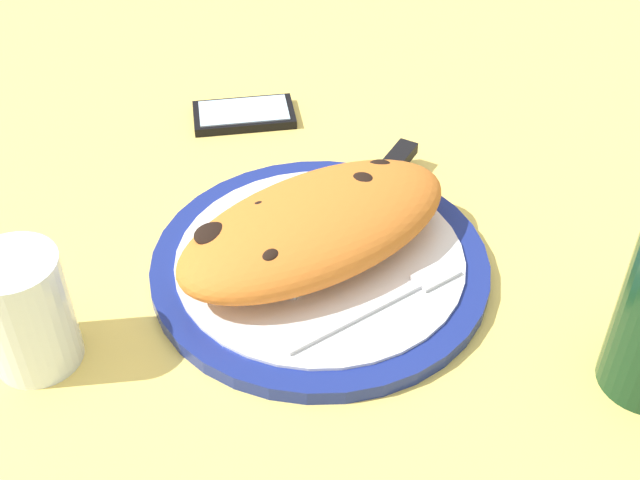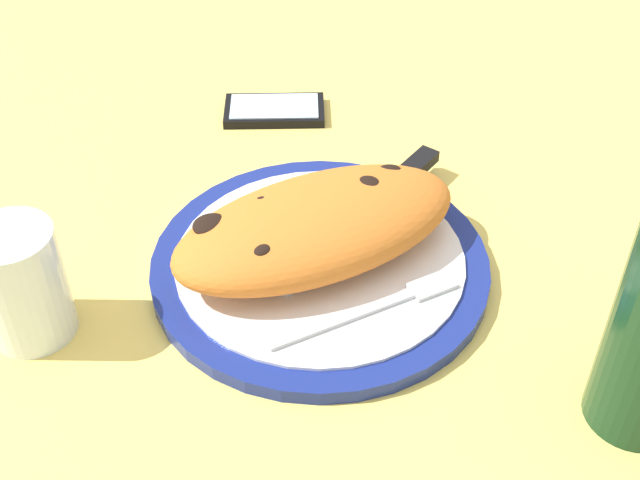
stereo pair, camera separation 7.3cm
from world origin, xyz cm
name	(u,v)px [view 2 (the right image)]	position (x,y,z in cm)	size (l,w,h in cm)	color
ground_plane	(320,283)	(0.00, 0.00, -1.50)	(150.00, 150.00, 3.00)	#EACC60
plate	(320,264)	(0.00, 0.00, 0.81)	(30.24, 30.24, 1.70)	navy
calzone	(312,228)	(-0.49, 0.70, 4.71)	(27.49, 15.03, 5.98)	orange
fork	(382,305)	(2.40, -7.64, 1.90)	(17.37, 2.93, 0.40)	silver
knife	(385,195)	(8.98, 5.33, 2.19)	(22.11, 14.31, 1.20)	silver
smartphone	(274,110)	(5.20, 26.19, 0.56)	(12.73, 9.76, 1.16)	black
water_glass	(24,290)	(-24.70, 2.55, 4.50)	(7.00, 7.00, 10.36)	silver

